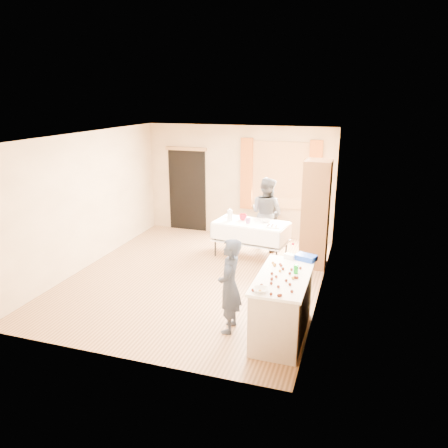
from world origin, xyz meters
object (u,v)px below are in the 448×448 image
(party_table, at_px, (251,236))
(girl, at_px, (230,286))
(cabinet, at_px, (316,214))
(counter, at_px, (282,306))
(chair, at_px, (268,228))
(woman, at_px, (267,213))

(party_table, xyz_separation_m, girl, (0.46, -2.99, 0.25))
(cabinet, height_order, counter, cabinet)
(chair, bearing_deg, girl, -93.46)
(cabinet, distance_m, party_table, 1.44)
(chair, relative_size, girl, 0.70)
(cabinet, height_order, woman, cabinet)
(cabinet, xyz_separation_m, chair, (-1.19, 1.21, -0.76))
(girl, bearing_deg, party_table, -175.36)
(chair, xyz_separation_m, woman, (0.07, -0.51, 0.50))
(counter, relative_size, girl, 1.06)
(party_table, xyz_separation_m, woman, (0.18, 0.62, 0.34))
(chair, xyz_separation_m, girl, (0.35, -4.12, 0.40))
(counter, height_order, party_table, counter)
(cabinet, distance_m, girl, 3.05)
(girl, bearing_deg, counter, 93.24)
(chair, bearing_deg, cabinet, -53.75)
(party_table, bearing_deg, counter, -59.82)
(girl, bearing_deg, cabinet, 159.72)
(cabinet, height_order, party_table, cabinet)
(party_table, bearing_deg, girl, -73.61)
(party_table, relative_size, chair, 1.65)
(counter, distance_m, girl, 0.78)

